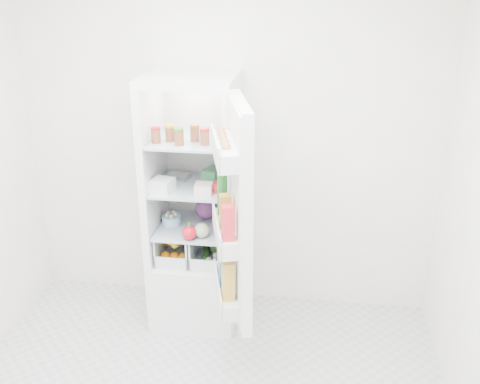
# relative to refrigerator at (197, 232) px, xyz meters

# --- Properties ---
(room_walls) EXTENTS (3.02, 3.02, 2.61)m
(room_walls) POSITION_rel_refrigerator_xyz_m (0.20, -1.25, 0.93)
(room_walls) COLOR silver
(room_walls) RESTS_ON ground
(refrigerator) EXTENTS (0.60, 0.60, 1.80)m
(refrigerator) POSITION_rel_refrigerator_xyz_m (0.00, 0.00, 0.00)
(refrigerator) COLOR white
(refrigerator) RESTS_ON ground
(shelf_low) EXTENTS (0.49, 0.53, 0.01)m
(shelf_low) POSITION_rel_refrigerator_xyz_m (-0.00, -0.06, 0.07)
(shelf_low) COLOR #AAB9C7
(shelf_low) RESTS_ON refrigerator
(shelf_mid) EXTENTS (0.49, 0.53, 0.02)m
(shelf_mid) POSITION_rel_refrigerator_xyz_m (-0.00, -0.06, 0.38)
(shelf_mid) COLOR #AAB9C7
(shelf_mid) RESTS_ON refrigerator
(shelf_top) EXTENTS (0.49, 0.53, 0.02)m
(shelf_top) POSITION_rel_refrigerator_xyz_m (-0.00, -0.06, 0.71)
(shelf_top) COLOR #AAB9C7
(shelf_top) RESTS_ON refrigerator
(crisper_left) EXTENTS (0.23, 0.46, 0.22)m
(crisper_left) POSITION_rel_refrigerator_xyz_m (-0.12, -0.06, -0.06)
(crisper_left) COLOR silver
(crisper_left) RESTS_ON refrigerator
(crisper_right) EXTENTS (0.23, 0.46, 0.22)m
(crisper_right) POSITION_rel_refrigerator_xyz_m (0.12, -0.06, -0.06)
(crisper_right) COLOR silver
(crisper_right) RESTS_ON refrigerator
(condiment_jars) EXTENTS (0.38, 0.16, 0.08)m
(condiment_jars) POSITION_rel_refrigerator_xyz_m (-0.04, -0.18, 0.76)
(condiment_jars) COLOR #B21919
(condiment_jars) RESTS_ON shelf_top
(squeeze_bottle) EXTENTS (0.07, 0.07, 0.20)m
(squeeze_bottle) POSITION_rel_refrigerator_xyz_m (0.21, -0.04, 0.82)
(squeeze_bottle) COLOR silver
(squeeze_bottle) RESTS_ON shelf_top
(tub_white) EXTENTS (0.16, 0.16, 0.09)m
(tub_white) POSITION_rel_refrigerator_xyz_m (-0.17, -0.21, 0.44)
(tub_white) COLOR silver
(tub_white) RESTS_ON shelf_mid
(tub_cream) EXTENTS (0.12, 0.12, 0.07)m
(tub_cream) POSITION_rel_refrigerator_xyz_m (0.11, -0.20, 0.43)
(tub_cream) COLOR silver
(tub_cream) RESTS_ON shelf_mid
(tin_red) EXTENTS (0.12, 0.12, 0.06)m
(tin_red) POSITION_rel_refrigerator_xyz_m (0.19, -0.16, 0.42)
(tin_red) COLOR red
(tin_red) RESTS_ON shelf_mid
(foil_tray) EXTENTS (0.17, 0.14, 0.04)m
(foil_tray) POSITION_rel_refrigerator_xyz_m (-0.13, 0.02, 0.41)
(foil_tray) COLOR #BABABE
(foil_tray) RESTS_ON shelf_mid
(tub_green) EXTENTS (0.15, 0.18, 0.09)m
(tub_green) POSITION_rel_refrigerator_xyz_m (0.13, 0.04, 0.44)
(tub_green) COLOR #429157
(tub_green) RESTS_ON shelf_mid
(red_cabbage) EXTENTS (0.15, 0.15, 0.15)m
(red_cabbage) POSITION_rel_refrigerator_xyz_m (0.06, 0.06, 0.16)
(red_cabbage) COLOR #5E205E
(red_cabbage) RESTS_ON shelf_low
(bell_pepper) EXTENTS (0.10, 0.10, 0.10)m
(bell_pepper) POSITION_rel_refrigerator_xyz_m (0.02, -0.28, 0.13)
(bell_pepper) COLOR red
(bell_pepper) RESTS_ON shelf_low
(mushroom_bowl) EXTENTS (0.18, 0.18, 0.06)m
(mushroom_bowl) POSITION_rel_refrigerator_xyz_m (-0.17, -0.06, 0.11)
(mushroom_bowl) COLOR #97CEE1
(mushroom_bowl) RESTS_ON shelf_low
(salad_bag) EXTENTS (0.10, 0.10, 0.10)m
(salad_bag) POSITION_rel_refrigerator_xyz_m (0.09, -0.24, 0.13)
(salad_bag) COLOR #A4B587
(salad_bag) RESTS_ON shelf_low
(citrus_pile) EXTENTS (0.20, 0.24, 0.16)m
(citrus_pile) POSITION_rel_refrigerator_xyz_m (-0.13, -0.12, -0.07)
(citrus_pile) COLOR orange
(citrus_pile) RESTS_ON refrigerator
(veg_pile) EXTENTS (0.16, 0.30, 0.10)m
(veg_pile) POSITION_rel_refrigerator_xyz_m (0.13, -0.06, -0.10)
(veg_pile) COLOR #1F4617
(veg_pile) RESTS_ON refrigerator
(fridge_door) EXTENTS (0.31, 0.60, 1.30)m
(fridge_door) POSITION_rel_refrigerator_xyz_m (0.38, -0.63, 0.43)
(fridge_door) COLOR white
(fridge_door) RESTS_ON refrigerator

